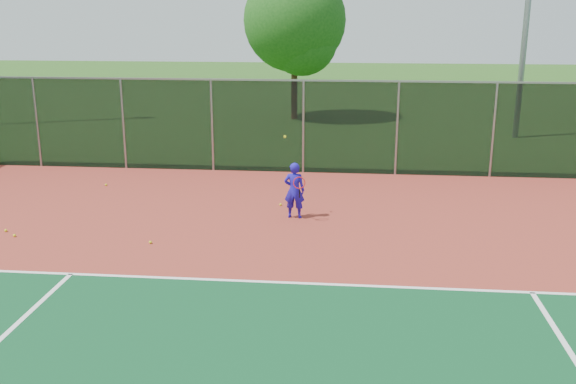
# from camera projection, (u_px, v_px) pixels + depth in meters

# --- Properties ---
(ground) EXTENTS (120.00, 120.00, 0.00)m
(ground) POSITION_uv_depth(u_px,v_px,m) (446.00, 375.00, 9.35)
(ground) COLOR #224E16
(ground) RESTS_ON ground
(court_apron) EXTENTS (30.00, 20.00, 0.02)m
(court_apron) POSITION_uv_depth(u_px,v_px,m) (430.00, 313.00, 11.26)
(court_apron) COLOR #9C3527
(court_apron) RESTS_ON ground
(fence_back) EXTENTS (30.00, 0.06, 3.03)m
(fence_back) POSITION_uv_depth(u_px,v_px,m) (397.00, 127.00, 20.42)
(fence_back) COLOR black
(fence_back) RESTS_ON court_apron
(tennis_player) EXTENTS (0.59, 0.60, 2.12)m
(tennis_player) POSITION_uv_depth(u_px,v_px,m) (294.00, 190.00, 16.27)
(tennis_player) COLOR #1C12B0
(tennis_player) RESTS_ON court_apron
(practice_ball_1) EXTENTS (0.07, 0.07, 0.07)m
(practice_ball_1) POSITION_uv_depth(u_px,v_px,m) (150.00, 242.00, 14.58)
(practice_ball_1) COLOR yellow
(practice_ball_1) RESTS_ON court_apron
(practice_ball_3) EXTENTS (0.07, 0.07, 0.07)m
(practice_ball_3) POSITION_uv_depth(u_px,v_px,m) (106.00, 185.00, 19.44)
(practice_ball_3) COLOR yellow
(practice_ball_3) RESTS_ON court_apron
(practice_ball_4) EXTENTS (0.07, 0.07, 0.07)m
(practice_ball_4) POSITION_uv_depth(u_px,v_px,m) (281.00, 205.00, 17.44)
(practice_ball_4) COLOR yellow
(practice_ball_4) RESTS_ON court_apron
(practice_ball_5) EXTENTS (0.07, 0.07, 0.07)m
(practice_ball_5) POSITION_uv_depth(u_px,v_px,m) (6.00, 230.00, 15.37)
(practice_ball_5) COLOR yellow
(practice_ball_5) RESTS_ON court_apron
(practice_ball_6) EXTENTS (0.07, 0.07, 0.07)m
(practice_ball_6) POSITION_uv_depth(u_px,v_px,m) (14.00, 235.00, 15.02)
(practice_ball_6) COLOR yellow
(practice_ball_6) RESTS_ON court_apron
(tree_back_left) EXTENTS (4.89, 4.89, 7.18)m
(tree_back_left) POSITION_uv_depth(u_px,v_px,m) (296.00, 25.00, 30.44)
(tree_back_left) COLOR #3D2216
(tree_back_left) RESTS_ON ground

